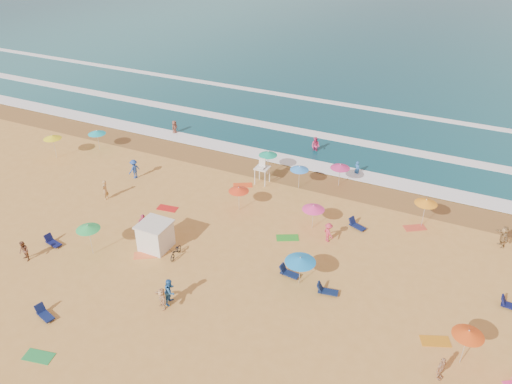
% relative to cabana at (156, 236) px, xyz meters
% --- Properties ---
extents(ground, '(220.00, 220.00, 0.00)m').
position_rel_cabana_xyz_m(ground, '(2.65, 2.11, -1.00)').
color(ground, gold).
rests_on(ground, ground).
extents(ocean, '(220.00, 140.00, 0.18)m').
position_rel_cabana_xyz_m(ocean, '(2.65, 86.11, -1.00)').
color(ocean, '#0C4756').
rests_on(ocean, ground).
extents(wet_sand, '(220.00, 220.00, 0.00)m').
position_rel_cabana_xyz_m(wet_sand, '(2.65, 14.61, -0.99)').
color(wet_sand, olive).
rests_on(wet_sand, ground).
extents(surf_foam, '(200.00, 18.70, 0.05)m').
position_rel_cabana_xyz_m(surf_foam, '(2.65, 23.43, -0.90)').
color(surf_foam, white).
rests_on(surf_foam, ground).
extents(cabana, '(2.00, 2.00, 2.00)m').
position_rel_cabana_xyz_m(cabana, '(0.00, 0.00, 0.00)').
color(cabana, white).
rests_on(cabana, ground).
extents(cabana_roof, '(2.20, 2.20, 0.12)m').
position_rel_cabana_xyz_m(cabana_roof, '(0.00, 0.00, 1.06)').
color(cabana_roof, silver).
rests_on(cabana_roof, cabana).
extents(bicycle, '(0.80, 1.72, 0.87)m').
position_rel_cabana_xyz_m(bicycle, '(1.90, -0.30, -0.56)').
color(bicycle, black).
rests_on(bicycle, ground).
extents(lifeguard_stand, '(1.20, 1.20, 2.10)m').
position_rel_cabana_xyz_m(lifeguard_stand, '(3.03, 12.07, 0.05)').
color(lifeguard_stand, white).
rests_on(lifeguard_stand, ground).
extents(beach_umbrellas, '(51.11, 30.23, 0.80)m').
position_rel_cabana_xyz_m(beach_umbrellas, '(4.41, 4.47, 1.10)').
color(beach_umbrellas, yellow).
rests_on(beach_umbrellas, ground).
extents(loungers, '(45.25, 19.32, 0.34)m').
position_rel_cabana_xyz_m(loungers, '(12.84, -0.12, -0.83)').
color(loungers, '#0E1349').
rests_on(loungers, ground).
extents(towels, '(48.43, 23.65, 0.03)m').
position_rel_cabana_xyz_m(towels, '(1.11, 0.13, -0.98)').
color(towels, red).
rests_on(towels, ground).
extents(beachgoers, '(49.46, 26.22, 2.11)m').
position_rel_cabana_xyz_m(beachgoers, '(3.49, 5.94, -0.21)').
color(beachgoers, '#DB366C').
rests_on(beachgoers, ground).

